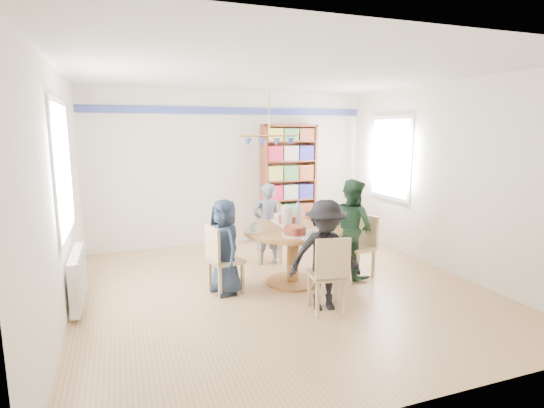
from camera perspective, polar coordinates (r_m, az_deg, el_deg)
name	(u,v)px	position (r m, az deg, el deg)	size (l,w,h in m)	color
ground	(283,289)	(5.58, 1.42, -11.36)	(5.00, 5.00, 0.00)	tan
room_shell	(243,157)	(5.95, -3.91, 6.28)	(5.00, 5.00, 5.00)	white
radiator	(78,278)	(5.43, -24.66, -8.98)	(0.12, 1.00, 0.60)	silver
dining_table	(293,243)	(5.62, 2.82, -5.24)	(1.30, 1.30, 0.75)	brown
chair_left	(220,256)	(5.35, -6.97, -6.98)	(0.45, 0.45, 0.87)	tan
chair_right	(362,242)	(6.09, 12.00, -5.08)	(0.45, 0.45, 0.86)	tan
chair_far	(269,229)	(6.62, -0.45, -3.41)	(0.48, 0.48, 0.90)	tan
chair_near	(329,271)	(4.79, 7.74, -8.93)	(0.45, 0.45, 0.89)	tan
person_left	(225,247)	(5.31, -6.38, -5.74)	(0.58, 0.38, 1.20)	#182234
person_right	(352,228)	(5.99, 10.68, -3.17)	(0.67, 0.52, 1.37)	#1B3622
person_far	(267,224)	(6.41, -0.68, -2.69)	(0.45, 0.30, 1.25)	gray
person_near	(325,255)	(4.84, 7.14, -6.88)	(0.82, 0.47, 1.27)	black
bookshelf	(289,184)	(7.81, 2.26, 2.73)	(1.01, 0.30, 2.12)	brown
tableware	(290,223)	(5.57, 2.47, -2.54)	(1.29, 1.29, 0.34)	white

